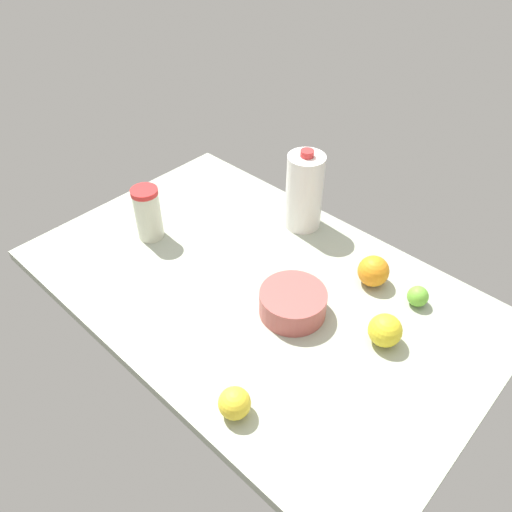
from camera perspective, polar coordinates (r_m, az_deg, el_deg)
The scene contains 8 objects.
countertop at distance 131.19cm, azimuth -0.00°, elevation -3.79°, with size 120.00×76.00×3.00cm, color #A4AD98.
milk_jug at distance 143.92cm, azimuth 5.54°, elevation 7.35°, with size 10.66×10.66×24.67cm.
mixing_bowl at distance 121.49cm, azimuth 4.23°, elevation -5.35°, with size 16.39×16.39×6.51cm, color #B1534E.
tumbler_cup at distance 143.81cm, azimuth -12.25°, elevation 4.78°, with size 7.57×7.57×16.01cm.
orange_by_jug at distance 131.51cm, azimuth 13.27°, elevation -1.69°, with size 8.11×8.11×8.11cm, color orange.
lime_far_back at distance 129.90cm, azimuth 18.01°, elevation -4.40°, with size 5.23×5.23×5.23cm, color #6DBC39.
lemon_beside_bowl at distance 118.22cm, azimuth 14.54°, elevation -8.23°, with size 7.78×7.78×7.78cm, color yellow.
lemon_loose at distance 104.06cm, azimuth -2.47°, elevation -16.45°, with size 6.71×6.71×6.71cm, color yellow.
Camera 1 is at (63.62, -67.70, 94.13)cm, focal length 35.00 mm.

